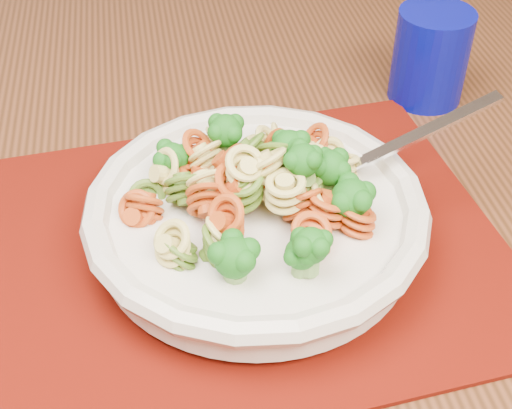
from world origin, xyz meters
TOP-DOWN VIEW (x-y plane):
  - dining_table at (0.08, 0.57)m, footprint 1.72×1.41m
  - placemat at (0.04, 0.48)m, footprint 0.47×0.41m
  - pasta_bowl at (0.06, 0.47)m, footprint 0.25×0.25m
  - pasta_broccoli_heap at (0.06, 0.47)m, footprint 0.21×0.21m
  - fork at (0.12, 0.46)m, footprint 0.18×0.07m
  - tumbler at (0.30, 0.57)m, footprint 0.07×0.07m

SIDE VIEW (x-z plane):
  - dining_table at x=0.08m, z-range 0.26..0.96m
  - placemat at x=0.04m, z-range 0.70..0.70m
  - pasta_bowl at x=0.06m, z-range 0.71..0.76m
  - tumbler at x=0.30m, z-range 0.70..0.79m
  - fork at x=0.12m, z-range 0.71..0.79m
  - pasta_broccoli_heap at x=0.06m, z-range 0.72..0.78m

